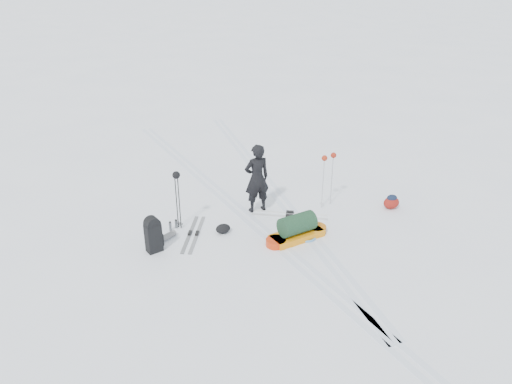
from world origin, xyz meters
The scene contains 14 objects.
ground centered at (0.00, 0.00, 0.00)m, with size 200.00×200.00×0.00m, color white.
snow_hill_backdrop centered at (62.69, 84.02, -69.02)m, with size 359.50×192.00×162.45m.
ski_tracks centered at (0.61, 0.88, 0.00)m, with size 3.38×17.97×0.01m.
skier centered at (0.37, 0.79, 0.94)m, with size 0.69×0.45×1.89m, color black.
pulk_sled centered at (0.61, -0.96, 0.25)m, with size 1.74×0.69×0.65m.
expedition_rucksack centered at (-2.61, 0.00, 0.41)m, with size 0.86×0.73×0.89m.
ski_poles_black centered at (-1.79, 0.77, 1.26)m, with size 0.19×0.20×1.54m.
ski_poles_silver centered at (2.21, 0.24, 1.27)m, with size 0.48×0.22×1.52m.
touring_skis_grey centered at (-1.60, 0.29, 0.01)m, with size 1.14×1.72×0.07m.
touring_skis_white centered at (1.04, 0.17, 0.02)m, with size 1.84×1.35×0.07m.
rope_coil centered at (0.85, -1.01, 0.03)m, with size 0.68×0.68×0.06m.
small_daypack centered at (3.73, -0.64, 0.19)m, with size 0.55×0.49×0.39m.
thermos_pair centered at (-1.97, 0.75, 0.12)m, with size 0.26×0.16×0.25m.
stuff_sack centered at (-0.90, 0.06, 0.12)m, with size 0.40×0.32×0.23m.
Camera 1 is at (-4.74, -10.02, 6.22)m, focal length 35.00 mm.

